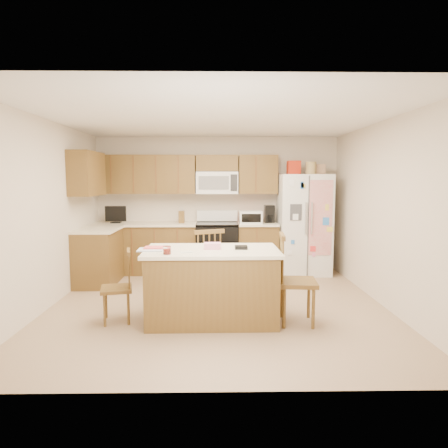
{
  "coord_description": "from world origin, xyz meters",
  "views": [
    {
      "loc": [
        0.0,
        -5.3,
        1.71
      ],
      "look_at": [
        0.1,
        0.35,
        1.08
      ],
      "focal_mm": 32.0,
      "sensor_mm": 36.0,
      "label": 1
    }
  ],
  "objects_px": {
    "windsor_chair_left": "(118,288)",
    "windsor_chair_back": "(206,268)",
    "stove": "(217,247)",
    "windsor_chair_right": "(295,281)",
    "refrigerator": "(304,223)",
    "island": "(212,284)"
  },
  "relations": [
    {
      "from": "windsor_chair_left",
      "to": "windsor_chair_back",
      "type": "distance_m",
      "value": 1.26
    },
    {
      "from": "stove",
      "to": "windsor_chair_back",
      "type": "distance_m",
      "value": 1.82
    },
    {
      "from": "stove",
      "to": "windsor_chair_right",
      "type": "relative_size",
      "value": 1.05
    },
    {
      "from": "stove",
      "to": "windsor_chair_left",
      "type": "xyz_separation_m",
      "value": [
        -1.19,
        -2.54,
        -0.06
      ]
    },
    {
      "from": "windsor_chair_right",
      "to": "stove",
      "type": "bearing_deg",
      "value": 109.34
    },
    {
      "from": "stove",
      "to": "windsor_chair_right",
      "type": "xyz_separation_m",
      "value": [
        0.92,
        -2.63,
        0.03
      ]
    },
    {
      "from": "refrigerator",
      "to": "windsor_chair_right",
      "type": "height_order",
      "value": "refrigerator"
    },
    {
      "from": "refrigerator",
      "to": "windsor_chair_right",
      "type": "bearing_deg",
      "value": -104.2
    },
    {
      "from": "island",
      "to": "windsor_chair_left",
      "type": "height_order",
      "value": "island"
    },
    {
      "from": "refrigerator",
      "to": "windsor_chair_left",
      "type": "height_order",
      "value": "refrigerator"
    },
    {
      "from": "windsor_chair_left",
      "to": "windsor_chair_right",
      "type": "height_order",
      "value": "windsor_chair_right"
    },
    {
      "from": "windsor_chair_left",
      "to": "windsor_chair_right",
      "type": "relative_size",
      "value": 0.81
    },
    {
      "from": "stove",
      "to": "refrigerator",
      "type": "bearing_deg",
      "value": -2.3
    },
    {
      "from": "stove",
      "to": "windsor_chair_back",
      "type": "xyz_separation_m",
      "value": [
        -0.16,
        -1.81,
        0.02
      ]
    },
    {
      "from": "windsor_chair_left",
      "to": "windsor_chair_back",
      "type": "xyz_separation_m",
      "value": [
        1.03,
        0.73,
        0.08
      ]
    },
    {
      "from": "windsor_chair_back",
      "to": "island",
      "type": "bearing_deg",
      "value": -82.12
    },
    {
      "from": "stove",
      "to": "refrigerator",
      "type": "xyz_separation_m",
      "value": [
        1.57,
        -0.06,
        0.45
      ]
    },
    {
      "from": "stove",
      "to": "windsor_chair_right",
      "type": "height_order",
      "value": "stove"
    },
    {
      "from": "windsor_chair_left",
      "to": "refrigerator",
      "type": "bearing_deg",
      "value": 41.93
    },
    {
      "from": "stove",
      "to": "refrigerator",
      "type": "height_order",
      "value": "refrigerator"
    },
    {
      "from": "stove",
      "to": "windsor_chair_left",
      "type": "relative_size",
      "value": 1.3
    },
    {
      "from": "refrigerator",
      "to": "windsor_chair_left",
      "type": "xyz_separation_m",
      "value": [
        -2.76,
        -2.48,
        -0.51
      ]
    }
  ]
}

